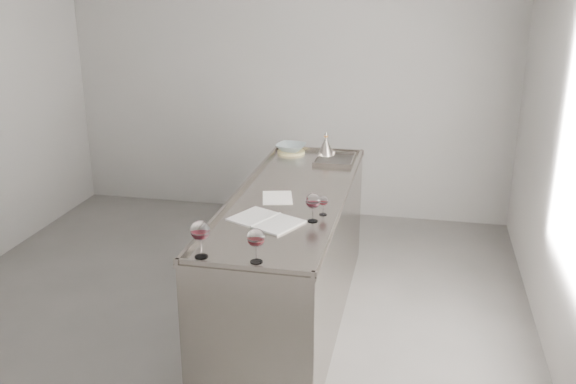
% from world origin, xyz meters
% --- Properties ---
extents(room_shell, '(4.54, 5.04, 2.84)m').
position_xyz_m(room_shell, '(0.00, 0.00, 1.40)').
color(room_shell, '#585652').
rests_on(room_shell, ground).
extents(counter, '(0.77, 2.42, 0.97)m').
position_xyz_m(counter, '(0.50, 0.30, 0.47)').
color(counter, gray).
rests_on(counter, ground).
extents(wine_glass_left, '(0.11, 0.11, 0.21)m').
position_xyz_m(wine_glass_left, '(0.23, -0.78, 1.09)').
color(wine_glass_left, white).
rests_on(wine_glass_left, counter).
extents(wine_glass_middle, '(0.10, 0.10, 0.19)m').
position_xyz_m(wine_glass_middle, '(0.54, -0.78, 1.07)').
color(wine_glass_middle, white).
rests_on(wine_glass_middle, counter).
extents(wine_glass_right, '(0.09, 0.09, 0.18)m').
position_xyz_m(wine_glass_right, '(0.73, -0.14, 1.07)').
color(wine_glass_right, white).
rests_on(wine_glass_right, counter).
extents(wine_glass_small, '(0.06, 0.06, 0.13)m').
position_xyz_m(wine_glass_small, '(0.77, -0.01, 1.03)').
color(wine_glass_small, white).
rests_on(wine_glass_small, counter).
extents(notebook, '(0.50, 0.44, 0.02)m').
position_xyz_m(notebook, '(0.45, -0.20, 0.95)').
color(notebook, white).
rests_on(notebook, counter).
extents(loose_paper_top, '(0.26, 0.33, 0.00)m').
position_xyz_m(loose_paper_top, '(0.42, 0.24, 0.94)').
color(loose_paper_top, white).
rests_on(loose_paper_top, counter).
extents(trivet, '(0.28, 0.28, 0.02)m').
position_xyz_m(trivet, '(0.28, 1.38, 0.95)').
color(trivet, beige).
rests_on(trivet, counter).
extents(ceramic_bowl, '(0.28, 0.28, 0.06)m').
position_xyz_m(ceramic_bowl, '(0.28, 1.38, 0.99)').
color(ceramic_bowl, '#8EA1A6').
rests_on(ceramic_bowl, trivet).
extents(wine_funnel, '(0.14, 0.14, 0.21)m').
position_xyz_m(wine_funnel, '(0.57, 1.38, 1.00)').
color(wine_funnel, gray).
rests_on(wine_funnel, counter).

